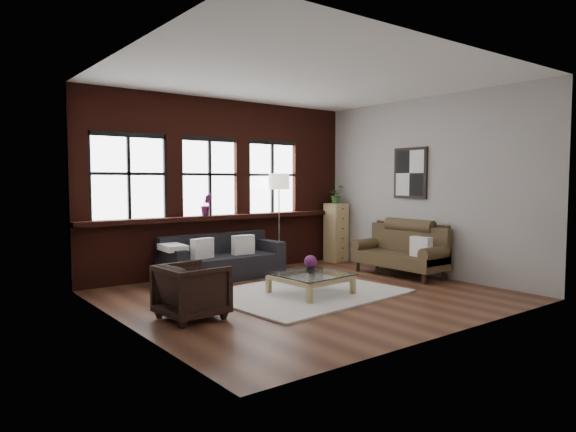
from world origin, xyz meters
TOP-DOWN VIEW (x-y plane):
  - floor at (0.00, 0.00)m, footprint 5.50×5.50m
  - ceiling at (0.00, 0.00)m, footprint 5.50×5.50m
  - wall_back at (0.00, 2.50)m, footprint 5.50×0.00m
  - wall_front at (0.00, -2.50)m, footprint 5.50×0.00m
  - wall_left at (-2.75, 0.00)m, footprint 0.00×5.00m
  - wall_right at (2.75, 0.00)m, footprint 0.00×5.00m
  - brick_backwall at (0.00, 2.44)m, footprint 5.50×0.12m
  - sill_ledge at (0.00, 2.35)m, footprint 5.50×0.30m
  - window_left at (-1.80, 2.45)m, footprint 1.38×0.10m
  - window_mid at (-0.30, 2.45)m, footprint 1.38×0.10m
  - window_right at (1.10, 2.45)m, footprint 1.38×0.10m
  - wall_poster at (2.72, 0.30)m, footprint 0.05×0.74m
  - shag_rug at (0.01, 0.07)m, footprint 2.93×2.40m
  - dark_sofa at (-0.34, 1.90)m, footprint 2.13×0.86m
  - pillow_a at (-0.80, 1.80)m, footprint 0.42×0.22m
  - pillow_b at (0.01, 1.80)m, footprint 0.41×0.16m
  - vintage_settee at (2.30, 0.18)m, footprint 0.79×1.78m
  - pillow_settee at (2.22, -0.36)m, footprint 0.15×0.38m
  - armchair at (-1.98, -0.16)m, footprint 0.82×0.80m
  - coffee_table at (0.03, -0.05)m, footprint 1.07×1.07m
  - vase at (0.03, -0.05)m, footprint 0.16×0.16m
  - flowers at (0.03, -0.05)m, footprint 0.19×0.19m
  - drawer_chest at (2.50, 2.06)m, footprint 0.38×0.38m
  - potted_plant_top at (2.50, 2.06)m, footprint 0.33×0.29m
  - floor_lamp at (1.05, 2.13)m, footprint 0.40×0.40m
  - sill_plant at (-0.43, 2.32)m, footprint 0.26×0.24m

SIDE VIEW (x-z plane):
  - floor at x=0.00m, z-range 0.00..0.00m
  - shag_rug at x=0.01m, z-range 0.00..0.03m
  - coffee_table at x=0.03m, z-range -0.01..0.33m
  - armchair at x=-1.98m, z-range 0.00..0.69m
  - dark_sofa at x=-0.34m, z-range 0.00..0.77m
  - vase at x=0.03m, z-range 0.33..0.47m
  - vintage_settee at x=2.30m, z-range 0.00..0.95m
  - flowers at x=0.03m, z-range 0.41..0.60m
  - pillow_a at x=-0.80m, z-range 0.41..0.75m
  - pillow_b at x=0.01m, z-range 0.41..0.75m
  - pillow_settee at x=2.22m, z-range 0.42..0.76m
  - drawer_chest at x=2.50m, z-range 0.00..1.23m
  - floor_lamp at x=1.05m, z-range 0.00..2.00m
  - sill_ledge at x=0.00m, z-range 1.00..1.08m
  - sill_plant at x=-0.43m, z-range 1.08..1.47m
  - potted_plant_top at x=2.50m, z-range 1.23..1.60m
  - wall_back at x=0.00m, z-range -1.15..4.35m
  - wall_front at x=0.00m, z-range -1.15..4.35m
  - wall_left at x=-2.75m, z-range -0.90..4.10m
  - wall_right at x=2.75m, z-range -0.90..4.10m
  - brick_backwall at x=0.00m, z-range 0.00..3.20m
  - window_left at x=-1.80m, z-range 1.00..2.50m
  - window_mid at x=-0.30m, z-range 1.00..2.50m
  - window_right at x=1.10m, z-range 1.00..2.50m
  - wall_poster at x=2.72m, z-range 1.38..2.32m
  - ceiling at x=0.00m, z-range 3.20..3.20m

